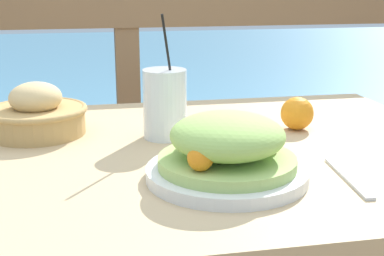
# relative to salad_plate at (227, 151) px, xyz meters

# --- Properties ---
(patio_table) EXTENTS (1.24, 0.81, 0.77)m
(patio_table) POSITION_rel_salad_plate_xyz_m (-0.09, 0.17, -0.15)
(patio_table) COLOR tan
(patio_table) RESTS_ON ground_plane
(railing_fence) EXTENTS (2.80, 0.08, 1.04)m
(railing_fence) POSITION_rel_salad_plate_xyz_m (-0.09, 0.83, -0.04)
(railing_fence) COLOR brown
(railing_fence) RESTS_ON ground_plane
(sea_backdrop) EXTENTS (12.00, 4.00, 0.50)m
(sea_backdrop) POSITION_rel_salad_plate_xyz_m (-0.09, 3.33, -0.57)
(sea_backdrop) COLOR teal
(sea_backdrop) RESTS_ON ground_plane
(salad_plate) EXTENTS (0.26, 0.26, 0.11)m
(salad_plate) POSITION_rel_salad_plate_xyz_m (0.00, 0.00, 0.00)
(salad_plate) COLOR silver
(salad_plate) RESTS_ON patio_table
(drink_glass) EXTENTS (0.09, 0.09, 0.25)m
(drink_glass) POSITION_rel_salad_plate_xyz_m (-0.06, 0.25, 0.02)
(drink_glass) COLOR silver
(drink_glass) RESTS_ON patio_table
(bread_basket) EXTENTS (0.21, 0.21, 0.11)m
(bread_basket) POSITION_rel_salad_plate_xyz_m (-0.32, 0.32, -0.00)
(bread_basket) COLOR tan
(bread_basket) RESTS_ON patio_table
(fork) EXTENTS (0.03, 0.18, 0.00)m
(fork) POSITION_rel_salad_plate_xyz_m (0.19, -0.04, -0.04)
(fork) COLOR silver
(fork) RESTS_ON patio_table
(orange_near_basket) EXTENTS (0.07, 0.07, 0.07)m
(orange_near_basket) POSITION_rel_salad_plate_xyz_m (0.22, 0.26, -0.01)
(orange_near_basket) COLOR orange
(orange_near_basket) RESTS_ON patio_table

